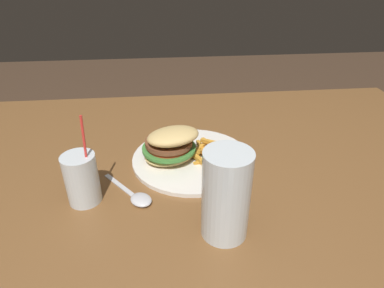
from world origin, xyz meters
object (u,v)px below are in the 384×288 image
object	(u,v)px
beer_glass	(226,198)
juice_glass	(82,180)
spoon	(139,198)
meal_plate_near	(181,151)

from	to	relation	value
beer_glass	juice_glass	size ratio (longest dim) A/B	0.89
juice_glass	spoon	xyz separation A→B (m)	(-0.11, 0.01, -0.05)
meal_plate_near	beer_glass	world-z (taller)	beer_glass
meal_plate_near	spoon	distance (m)	0.17
beer_glass	spoon	xyz separation A→B (m)	(0.16, -0.11, -0.08)
meal_plate_near	spoon	xyz separation A→B (m)	(0.10, 0.14, -0.03)
meal_plate_near	beer_glass	bearing A→B (deg)	103.93
juice_glass	spoon	size ratio (longest dim) A/B	1.38
meal_plate_near	spoon	world-z (taller)	meal_plate_near
meal_plate_near	spoon	bearing A→B (deg)	54.57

